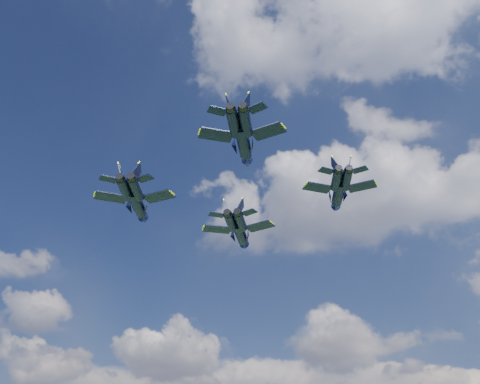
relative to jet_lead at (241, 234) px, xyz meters
name	(u,v)px	position (x,y,z in m)	size (l,w,h in m)	color
jet_lead	(241,234)	(0.00, 0.00, 0.00)	(13.50, 18.07, 4.25)	black
jet_left	(138,204)	(-7.72, -23.63, -3.62)	(11.93, 16.50, 3.90)	black
jet_right	(338,194)	(21.57, -10.79, -1.51)	(11.09, 15.24, 3.60)	black
jet_slot	(244,143)	(13.43, -30.81, -2.14)	(11.36, 15.37, 3.62)	black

